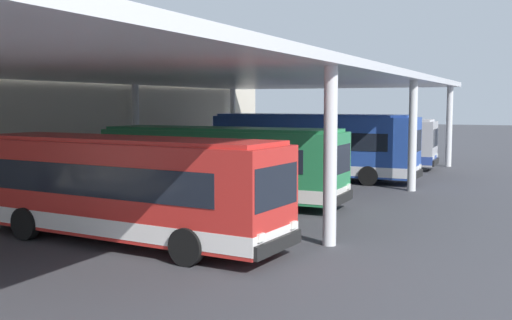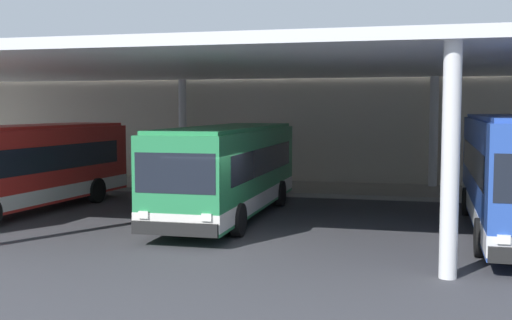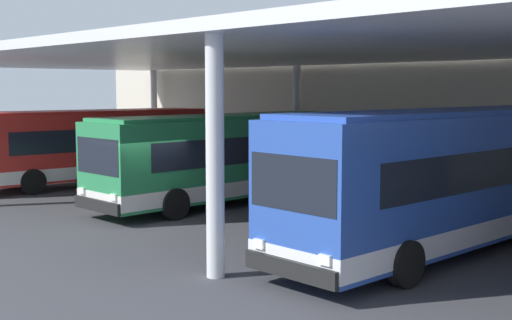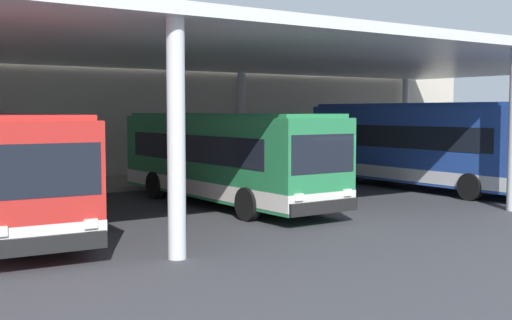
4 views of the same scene
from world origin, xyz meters
The scene contains 8 objects.
ground_plane centered at (0.00, 0.00, 0.00)m, with size 200.00×200.00×0.00m, color #3D3D42.
platform_kerb centered at (0.00, 11.75, 0.09)m, with size 42.00×4.50×0.18m, color gray.
station_building_facade centered at (0.00, 15.00, 3.57)m, with size 48.00×1.60×7.15m, color beige.
canopy_shelter centered at (0.00, 5.50, 5.31)m, with size 40.00×17.00×5.55m.
bus_nearest_bay centered at (-8.47, 3.21, 1.66)m, with size 3.31×10.69×3.17m.
bus_second_bay centered at (-0.87, 4.01, 1.66)m, with size 2.78×10.55×3.17m.
bench_waiting centered at (-10.85, 11.82, 0.66)m, with size 1.80×0.45×0.92m.
trash_bin centered at (-14.61, 11.93, 0.68)m, with size 0.52×0.52×0.98m.
Camera 2 is at (5.45, -17.17, 3.79)m, focal length 44.90 mm.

